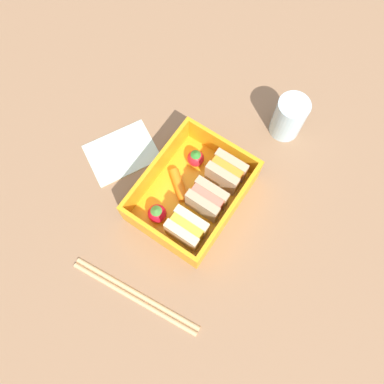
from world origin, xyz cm
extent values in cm
cube|color=#936C4C|center=(0.00, 0.00, -1.00)|extent=(120.00, 120.00, 2.00)
cube|color=orange|center=(0.00, 0.00, 0.60)|extent=(17.56, 13.51, 1.20)
cube|color=orange|center=(0.00, 6.46, 3.57)|extent=(17.56, 0.60, 4.73)
cube|color=orange|center=(0.00, -6.46, 3.57)|extent=(17.56, 0.60, 4.73)
cube|color=orange|center=(-8.48, 0.00, 3.57)|extent=(0.60, 12.31, 4.73)
cube|color=orange|center=(8.48, 0.00, 3.57)|extent=(0.60, 12.31, 4.73)
cube|color=tan|center=(-6.50, 2.64, 3.50)|extent=(1.24, 5.27, 4.60)
cube|color=orange|center=(-5.25, 2.64, 3.50)|extent=(1.24, 4.85, 4.23)
cube|color=tan|center=(-4.01, 2.64, 3.50)|extent=(1.24, 5.27, 4.60)
cube|color=tan|center=(-1.24, 2.64, 3.50)|extent=(1.24, 5.27, 4.60)
cube|color=#D87259|center=(0.00, 2.64, 3.50)|extent=(1.24, 4.85, 4.23)
cube|color=tan|center=(1.24, 2.64, 3.50)|extent=(1.24, 5.27, 4.60)
cube|color=beige|center=(4.01, 2.64, 3.50)|extent=(1.24, 5.27, 4.60)
cube|color=yellow|center=(5.25, 2.64, 3.50)|extent=(1.24, 4.85, 4.23)
cube|color=beige|center=(6.50, 2.64, 3.50)|extent=(1.24, 5.27, 4.60)
sphere|color=red|center=(-4.96, -2.67, 2.52)|extent=(2.65, 2.65, 2.65)
cone|color=#31832D|center=(-4.96, -2.67, 4.15)|extent=(1.59, 1.59, 0.60)
cylinder|color=orange|center=(-0.06, -2.46, 1.97)|extent=(4.33, 4.97, 1.54)
sphere|color=red|center=(5.64, -2.39, 2.60)|extent=(2.80, 2.80, 2.80)
cone|color=#418333|center=(5.64, -2.39, 4.30)|extent=(1.68, 1.68, 0.60)
cylinder|color=tan|center=(16.43, 1.57, 0.35)|extent=(2.73, 20.31, 0.70)
cylinder|color=tan|center=(17.26, 1.65, 0.35)|extent=(2.73, 20.31, 0.70)
cylinder|color=silver|center=(-18.67, 5.88, 3.68)|extent=(5.00, 5.00, 7.36)
cube|color=silver|center=(0.49, -13.84, 0.20)|extent=(13.42, 12.34, 0.40)
camera|label=1|loc=(15.43, 10.44, 55.46)|focal=35.00mm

